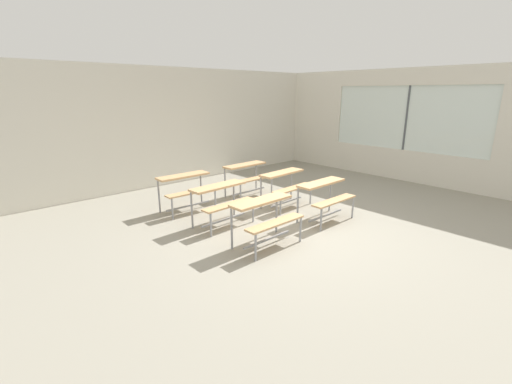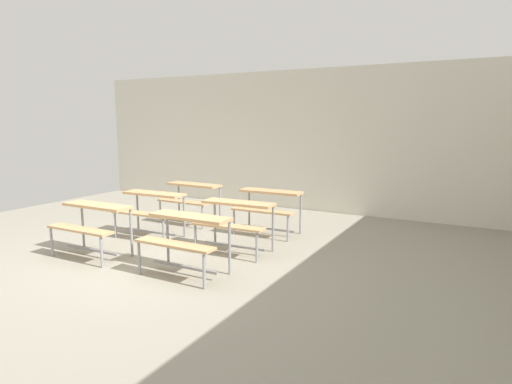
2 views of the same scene
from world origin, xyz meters
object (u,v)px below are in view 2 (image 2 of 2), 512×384
at_px(desk_bench_r1c1, 235,215).
at_px(desk_bench_r2c1, 268,202).
at_px(desk_bench_r0c1, 185,231).
at_px(desk_bench_r1c0, 150,204).
at_px(desk_bench_r2c0, 190,194).
at_px(desk_bench_r0c0, 92,218).

distance_m(desk_bench_r1c1, desk_bench_r2c1, 1.17).
height_order(desk_bench_r0c1, desk_bench_r1c1, same).
distance_m(desk_bench_r0c1, desk_bench_r1c0, 1.96).
height_order(desk_bench_r1c1, desk_bench_r2c0, same).
xyz_separation_m(desk_bench_r1c0, desk_bench_r2c0, (-0.05, 1.15, 0.00)).
xyz_separation_m(desk_bench_r0c1, desk_bench_r2c0, (-1.65, 2.28, 0.00)).
bearing_deg(desk_bench_r2c0, desk_bench_r0c0, -87.93).
bearing_deg(desk_bench_r0c0, desk_bench_r1c1, 33.85).
height_order(desk_bench_r2c0, desk_bench_r2c1, same).
bearing_deg(desk_bench_r2c0, desk_bench_r1c0, -86.31).
height_order(desk_bench_r1c1, desk_bench_r2c1, same).
height_order(desk_bench_r1c0, desk_bench_r2c1, same).
bearing_deg(desk_bench_r0c0, desk_bench_r2c1, 54.41).
relative_size(desk_bench_r1c1, desk_bench_r2c1, 1.01).
xyz_separation_m(desk_bench_r0c1, desk_bench_r1c1, (0.07, 1.09, 0.00)).
bearing_deg(desk_bench_r0c0, desk_bench_r0c1, 1.54).
relative_size(desk_bench_r0c1, desk_bench_r2c1, 0.99).
height_order(desk_bench_r0c0, desk_bench_r2c1, same).
height_order(desk_bench_r0c1, desk_bench_r2c1, same).
relative_size(desk_bench_r0c0, desk_bench_r1c0, 0.98).
distance_m(desk_bench_r0c0, desk_bench_r1c1, 2.04).
bearing_deg(desk_bench_r1c0, desk_bench_r2c1, 32.71).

